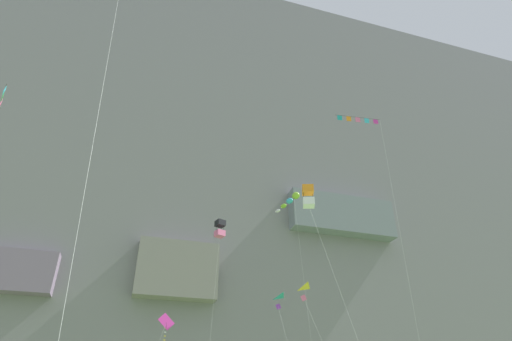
% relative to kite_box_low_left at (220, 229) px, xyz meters
% --- Properties ---
extents(cliff_face, '(180.00, 33.18, 79.71)m').
position_rel_kite_box_low_left_xyz_m(cliff_face, '(-3.16, 26.97, 19.82)').
color(cliff_face, gray).
rests_on(cliff_face, ground).
extents(kite_box_low_left, '(2.26, 4.92, 21.01)m').
position_rel_kite_box_low_left_xyz_m(kite_box_low_left, '(0.00, 0.00, 0.00)').
color(kite_box_low_left, black).
rests_on(kite_box_low_left, ground).
extents(kite_delta_mid_right, '(4.20, 4.18, 10.71)m').
position_rel_kite_box_low_left_xyz_m(kite_delta_mid_right, '(5.19, -9.58, -9.66)').
color(kite_delta_mid_right, yellow).
rests_on(kite_delta_mid_right, ground).
extents(kite_windsock_high_left, '(2.38, 5.27, 25.30)m').
position_rel_kite_box_low_left_xyz_m(kite_windsock_high_left, '(8.57, -0.43, 4.60)').
color(kite_windsock_high_left, '#8CCC33').
rests_on(kite_windsock_high_left, ground).
extents(kite_box_high_center, '(2.71, 3.61, 15.15)m').
position_rel_kite_box_low_left_xyz_m(kite_box_high_center, '(1.71, -20.51, -5.64)').
color(kite_box_high_center, orange).
rests_on(kite_box_high_center, ground).
extents(kite_delta_mid_left, '(1.70, 7.08, 11.23)m').
position_rel_kite_box_low_left_xyz_m(kite_delta_mid_left, '(4.90, -3.82, -9.16)').
color(kite_delta_mid_left, teal).
rests_on(kite_delta_mid_left, ground).
extents(kite_diamond_far_left, '(3.84, 5.35, 10.49)m').
position_rel_kite_box_low_left_xyz_m(kite_diamond_far_left, '(-5.03, -0.26, -10.73)').
color(kite_diamond_far_left, '#CC3399').
rests_on(kite_diamond_far_left, ground).
extents(kite_banner_near_cliff, '(4.36, 1.68, 25.58)m').
position_rel_kite_box_low_left_xyz_m(kite_banner_near_cliff, '(9.20, -16.80, 3.74)').
color(kite_banner_near_cliff, black).
rests_on(kite_banner_near_cliff, ground).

